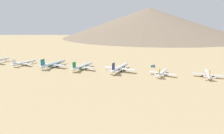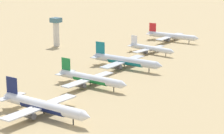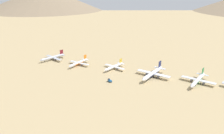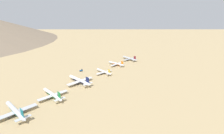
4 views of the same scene
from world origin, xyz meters
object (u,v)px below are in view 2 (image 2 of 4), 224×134
at_px(parked_jet_4, 90,79).
at_px(parked_jet_5, 125,61).
at_px(parked_jet_7, 171,36).
at_px(parked_jet_6, 150,48).
at_px(parked_jet_3, 43,106).
at_px(control_tower, 56,30).

distance_m(parked_jet_4, parked_jet_5, 46.30).
height_order(parked_jet_4, parked_jet_7, parked_jet_7).
height_order(parked_jet_5, parked_jet_6, parked_jet_5).
distance_m(parked_jet_3, parked_jet_6, 147.80).
bearing_deg(parked_jet_4, parked_jet_5, 100.04).
height_order(parked_jet_5, parked_jet_7, parked_jet_5).
bearing_deg(parked_jet_5, parked_jet_3, -77.56).
height_order(parked_jet_4, control_tower, control_tower).
bearing_deg(parked_jet_6, parked_jet_7, 102.46).
relative_size(parked_jet_5, parked_jet_6, 1.28).
relative_size(parked_jet_5, parked_jet_7, 1.09).
bearing_deg(parked_jet_5, control_tower, 161.18).
bearing_deg(parked_jet_5, parked_jet_6, 102.57).
relative_size(parked_jet_3, parked_jet_5, 1.00).
bearing_deg(control_tower, parked_jet_7, 48.10).
relative_size(parked_jet_7, control_tower, 2.16).
bearing_deg(parked_jet_5, parked_jet_4, -79.96).
distance_m(parked_jet_3, parked_jet_5, 98.38).
xyz_separation_m(parked_jet_3, parked_jet_5, (-21.19, 96.07, -0.03)).
relative_size(parked_jet_6, control_tower, 1.84).
height_order(parked_jet_6, control_tower, control_tower).
xyz_separation_m(parked_jet_4, parked_jet_7, (-30.36, 146.00, 0.11)).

